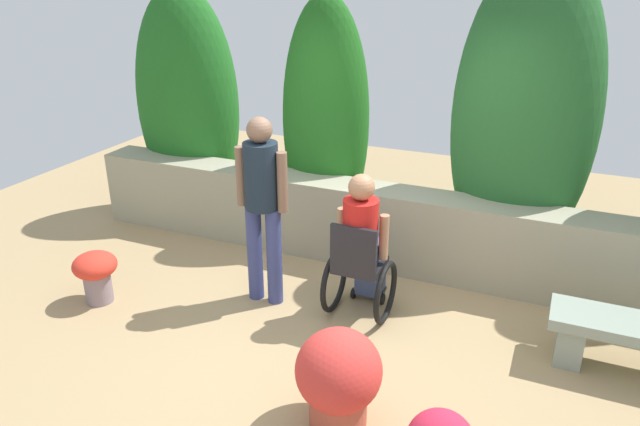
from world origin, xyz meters
name	(u,v)px	position (x,y,z in m)	size (l,w,h in m)	color
ground_plane	(325,339)	(0.00, 0.00, 0.00)	(10.91, 10.91, 0.00)	tan
stone_retaining_wall	(381,227)	(0.00, 1.49, 0.41)	(6.65, 0.44, 0.83)	gray
hedge_backdrop	(410,120)	(0.11, 1.99, 1.42)	(6.59, 0.95, 3.07)	#1F631F
person_in_wheelchair	(362,250)	(0.13, 0.50, 0.62)	(0.53, 0.66, 1.33)	black
person_standing_companion	(262,199)	(-0.75, 0.38, 1.00)	(0.49, 0.30, 1.73)	navy
flower_pot_terracotta_by_wall	(339,377)	(0.46, -0.86, 0.37)	(0.58, 0.58, 0.71)	#AB4A38
flower_pot_red_accent	(96,272)	(-2.15, -0.27, 0.31)	(0.40, 0.40, 0.49)	gray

